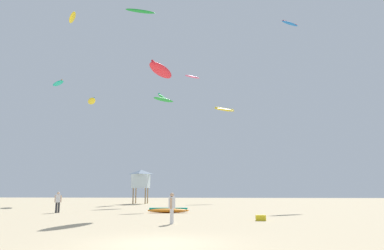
{
  "coord_description": "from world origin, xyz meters",
  "views": [
    {
      "loc": [
        1.87,
        -12.13,
        1.83
      ],
      "look_at": [
        0.0,
        19.54,
        7.61
      ],
      "focal_mm": 32.72,
      "sensor_mm": 36.0,
      "label": 1
    }
  ],
  "objects_px": {
    "kite_aloft_2": "(224,110)",
    "kite_aloft_7": "(161,70)",
    "kite_aloft_4": "(290,23)",
    "person_midground": "(58,200)",
    "kite_aloft_9": "(140,11)",
    "person_foreground": "(172,206)",
    "kite_aloft_8": "(58,83)",
    "kite_aloft_0": "(163,97)",
    "kite_grounded_near": "(168,210)",
    "kite_aloft_6": "(164,100)",
    "lifeguard_tower": "(141,179)",
    "cooler_box": "(261,218)",
    "kite_aloft_1": "(92,101)",
    "kite_aloft_5": "(192,77)",
    "kite_aloft_3": "(72,17)"
  },
  "relations": [
    {
      "from": "kite_aloft_2",
      "to": "kite_aloft_7",
      "type": "height_order",
      "value": "kite_aloft_2"
    },
    {
      "from": "kite_aloft_4",
      "to": "kite_aloft_7",
      "type": "xyz_separation_m",
      "value": [
        -15.67,
        -20.66,
        -14.03
      ]
    },
    {
      "from": "person_midground",
      "to": "kite_aloft_9",
      "type": "distance_m",
      "value": 32.07
    },
    {
      "from": "person_foreground",
      "to": "kite_aloft_8",
      "type": "distance_m",
      "value": 32.3
    },
    {
      "from": "kite_aloft_0",
      "to": "kite_aloft_2",
      "type": "height_order",
      "value": "kite_aloft_0"
    },
    {
      "from": "kite_grounded_near",
      "to": "kite_aloft_6",
      "type": "relative_size",
      "value": 1.09
    },
    {
      "from": "kite_grounded_near",
      "to": "kite_aloft_2",
      "type": "bearing_deg",
      "value": 78.26
    },
    {
      "from": "lifeguard_tower",
      "to": "kite_aloft_7",
      "type": "xyz_separation_m",
      "value": [
        4.76,
        -16.08,
        8.44
      ]
    },
    {
      "from": "kite_aloft_0",
      "to": "kite_aloft_6",
      "type": "xyz_separation_m",
      "value": [
        1.22,
        -7.52,
        -2.32
      ]
    },
    {
      "from": "kite_aloft_6",
      "to": "person_midground",
      "type": "bearing_deg",
      "value": -110.0
    },
    {
      "from": "person_midground",
      "to": "kite_aloft_2",
      "type": "distance_m",
      "value": 32.38
    },
    {
      "from": "person_foreground",
      "to": "kite_aloft_0",
      "type": "distance_m",
      "value": 35.0
    },
    {
      "from": "person_foreground",
      "to": "kite_aloft_7",
      "type": "xyz_separation_m",
      "value": [
        -2.03,
        8.7,
        10.55
      ]
    },
    {
      "from": "cooler_box",
      "to": "kite_aloft_1",
      "type": "distance_m",
      "value": 33.17
    },
    {
      "from": "kite_aloft_1",
      "to": "kite_aloft_6",
      "type": "relative_size",
      "value": 1.03
    },
    {
      "from": "person_foreground",
      "to": "kite_aloft_2",
      "type": "height_order",
      "value": "kite_aloft_2"
    },
    {
      "from": "person_foreground",
      "to": "kite_aloft_9",
      "type": "distance_m",
      "value": 38.15
    },
    {
      "from": "kite_aloft_4",
      "to": "kite_aloft_6",
      "type": "bearing_deg",
      "value": -163.04
    },
    {
      "from": "kite_grounded_near",
      "to": "kite_aloft_2",
      "type": "relative_size",
      "value": 0.87
    },
    {
      "from": "person_foreground",
      "to": "kite_aloft_5",
      "type": "bearing_deg",
      "value": 98.05
    },
    {
      "from": "person_midground",
      "to": "kite_grounded_near",
      "type": "bearing_deg",
      "value": -100.11
    },
    {
      "from": "kite_aloft_2",
      "to": "kite_aloft_6",
      "type": "distance_m",
      "value": 13.11
    },
    {
      "from": "kite_aloft_3",
      "to": "kite_aloft_7",
      "type": "relative_size",
      "value": 0.52
    },
    {
      "from": "kite_aloft_0",
      "to": "kite_aloft_6",
      "type": "bearing_deg",
      "value": -80.78
    },
    {
      "from": "kite_aloft_0",
      "to": "kite_aloft_6",
      "type": "distance_m",
      "value": 7.96
    },
    {
      "from": "kite_aloft_3",
      "to": "kite_aloft_4",
      "type": "bearing_deg",
      "value": 42.04
    },
    {
      "from": "lifeguard_tower",
      "to": "kite_aloft_7",
      "type": "relative_size",
      "value": 0.98
    },
    {
      "from": "cooler_box",
      "to": "kite_aloft_9",
      "type": "xyz_separation_m",
      "value": [
        -12.84,
        24.66,
        26.66
      ]
    },
    {
      "from": "kite_aloft_8",
      "to": "person_midground",
      "type": "bearing_deg",
      "value": -62.87
    },
    {
      "from": "person_midground",
      "to": "kite_aloft_8",
      "type": "height_order",
      "value": "kite_aloft_8"
    },
    {
      "from": "person_midground",
      "to": "kite_aloft_2",
      "type": "height_order",
      "value": "kite_aloft_2"
    },
    {
      "from": "kite_aloft_0",
      "to": "kite_aloft_8",
      "type": "height_order",
      "value": "kite_aloft_0"
    },
    {
      "from": "person_foreground",
      "to": "kite_grounded_near",
      "type": "xyz_separation_m",
      "value": [
        -1.26,
        8.56,
        -0.75
      ]
    },
    {
      "from": "kite_aloft_7",
      "to": "kite_aloft_6",
      "type": "bearing_deg",
      "value": 97.26
    },
    {
      "from": "kite_aloft_6",
      "to": "kite_aloft_7",
      "type": "height_order",
      "value": "kite_aloft_6"
    },
    {
      "from": "kite_aloft_7",
      "to": "kite_aloft_9",
      "type": "distance_m",
      "value": 24.5
    },
    {
      "from": "kite_aloft_1",
      "to": "kite_aloft_4",
      "type": "relative_size",
      "value": 1.0
    },
    {
      "from": "kite_aloft_1",
      "to": "kite_aloft_2",
      "type": "relative_size",
      "value": 0.83
    },
    {
      "from": "kite_aloft_9",
      "to": "cooler_box",
      "type": "bearing_deg",
      "value": -62.49
    },
    {
      "from": "kite_aloft_0",
      "to": "kite_aloft_2",
      "type": "xyz_separation_m",
      "value": [
        9.28,
        2.78,
        -1.37
      ]
    },
    {
      "from": "person_foreground",
      "to": "kite_aloft_4",
      "type": "distance_m",
      "value": 40.65
    },
    {
      "from": "person_foreground",
      "to": "kite_aloft_0",
      "type": "height_order",
      "value": "kite_aloft_0"
    },
    {
      "from": "person_foreground",
      "to": "kite_aloft_3",
      "type": "bearing_deg",
      "value": 147.21
    },
    {
      "from": "kite_aloft_0",
      "to": "kite_aloft_7",
      "type": "bearing_deg",
      "value": -82.09
    },
    {
      "from": "kite_aloft_4",
      "to": "kite_aloft_9",
      "type": "bearing_deg",
      "value": -173.45
    },
    {
      "from": "cooler_box",
      "to": "kite_aloft_8",
      "type": "distance_m",
      "value": 34.13
    },
    {
      "from": "kite_aloft_4",
      "to": "lifeguard_tower",
      "type": "bearing_deg",
      "value": -167.37
    },
    {
      "from": "person_foreground",
      "to": "person_midground",
      "type": "xyz_separation_m",
      "value": [
        -9.77,
        8.06,
        -0.01
      ]
    },
    {
      "from": "kite_aloft_2",
      "to": "kite_aloft_5",
      "type": "xyz_separation_m",
      "value": [
        -4.18,
        -14.26,
        0.71
      ]
    },
    {
      "from": "kite_grounded_near",
      "to": "lifeguard_tower",
      "type": "bearing_deg",
      "value": 108.83
    }
  ]
}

